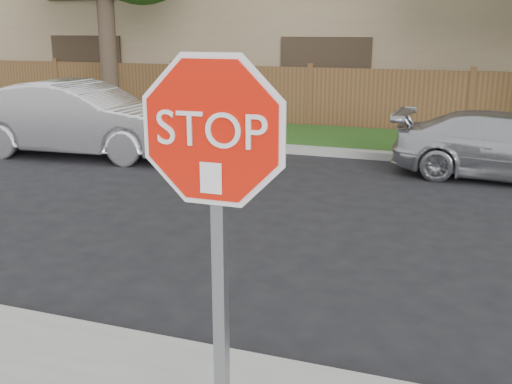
% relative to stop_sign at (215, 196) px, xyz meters
% --- Properties ---
extents(far_curb, '(70.00, 0.30, 0.15)m').
position_rel_stop_sign_xyz_m(far_curb, '(1.09, 9.63, -1.75)').
color(far_curb, gray).
rests_on(far_curb, ground).
extents(grass_strip, '(70.00, 3.00, 0.12)m').
position_rel_stop_sign_xyz_m(grass_strip, '(1.09, 11.28, -1.77)').
color(grass_strip, '#1E4714').
rests_on(grass_strip, ground).
extents(fence, '(70.00, 0.12, 1.60)m').
position_rel_stop_sign_xyz_m(fence, '(1.09, 12.88, -1.03)').
color(fence, '#50351C').
rests_on(fence, ground).
extents(stop_sign, '(1.01, 0.13, 2.55)m').
position_rel_stop_sign_xyz_m(stop_sign, '(0.00, 0.00, 0.00)').
color(stop_sign, gray).
rests_on(stop_sign, sidewalk_near).
extents(sedan_left, '(4.82, 2.03, 1.55)m').
position_rel_stop_sign_xyz_m(sedan_left, '(-6.53, 7.89, -1.06)').
color(sedan_left, silver).
rests_on(sedan_left, ground).
extents(sedan_right, '(4.09, 1.82, 1.17)m').
position_rel_stop_sign_xyz_m(sedan_right, '(1.82, 8.73, -1.25)').
color(sedan_right, '#B5B7BD').
rests_on(sedan_right, ground).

